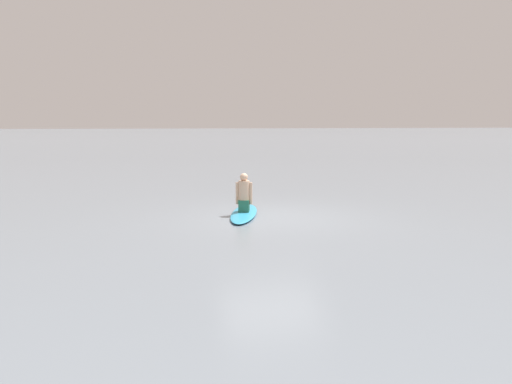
{
  "coord_description": "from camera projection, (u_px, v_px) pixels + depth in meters",
  "views": [
    {
      "loc": [
        -11.67,
        3.08,
        2.3
      ],
      "look_at": [
        0.35,
        0.34,
        0.59
      ],
      "focal_mm": 35.11,
      "sensor_mm": 36.0,
      "label": 1
    }
  ],
  "objects": [
    {
      "name": "surfboard",
      "position": [
        244.0,
        213.0,
        12.55
      ],
      "size": [
        2.81,
        1.39,
        0.09
      ],
      "primitive_type": "ellipsoid",
      "rotation": [
        0.0,
        0.0,
        -0.29
      ],
      "color": "#339EC6",
      "rests_on": "ground"
    },
    {
      "name": "person_paddler",
      "position": [
        244.0,
        194.0,
        12.49
      ],
      "size": [
        0.38,
        0.42,
        0.97
      ],
      "rotation": [
        0.0,
        0.0,
        -0.29
      ],
      "color": "#26664C",
      "rests_on": "surfboard"
    },
    {
      "name": "ground_plane",
      "position": [
        273.0,
        217.0,
        12.26
      ],
      "size": [
        400.0,
        400.0,
        0.0
      ],
      "primitive_type": "plane",
      "color": "gray"
    }
  ]
}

